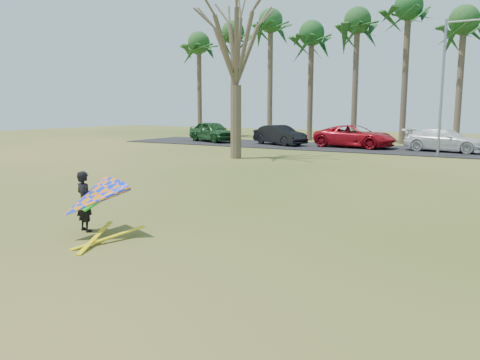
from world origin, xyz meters
The scene contains 16 objects.
ground centered at (0.00, 0.00, 0.00)m, with size 100.00×100.00×0.00m, color #274B10.
parking_strip centered at (0.00, 25.00, 0.03)m, with size 46.00×7.00×0.06m, color black.
palm_0 centered at (-22.00, 31.00, 9.17)m, with size 4.84×4.84×10.84m.
palm_1 centered at (-18.00, 31.00, 9.85)m, with size 4.84×4.84×11.54m.
palm_2 centered at (-14.00, 31.00, 10.52)m, with size 4.84×4.84×12.24m.
palm_3 centered at (-10.00, 31.00, 9.17)m, with size 4.84×4.84×10.84m.
palm_4 centered at (-6.00, 31.00, 9.85)m, with size 4.84×4.84×11.54m.
palm_5 centered at (-2.00, 31.00, 10.52)m, with size 4.84×4.84×12.24m.
palm_6 centered at (2.00, 31.00, 9.17)m, with size 4.84×4.84×10.84m.
bare_tree_left centered at (-8.00, 15.00, 6.92)m, with size 6.60×6.60×9.70m.
streetlight centered at (2.16, 22.00, 4.46)m, with size 2.28×0.18×8.00m.
car_0 centered at (-16.22, 24.73, 0.92)m, with size 2.03×5.04×1.72m, color #1C461E.
car_1 centered at (-9.82, 24.57, 0.82)m, with size 1.60×4.60×1.52m, color black.
car_2 centered at (-4.09, 25.21, 0.87)m, with size 2.67×5.80×1.61m, color #AC0D19.
car_3 centered at (1.97, 25.08, 0.81)m, with size 2.11×5.18×1.50m, color silver.
kite_flyer centered at (-2.29, -0.95, 0.84)m, with size 2.13×2.39×2.02m.
Camera 1 is at (6.08, -8.23, 2.96)m, focal length 35.00 mm.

